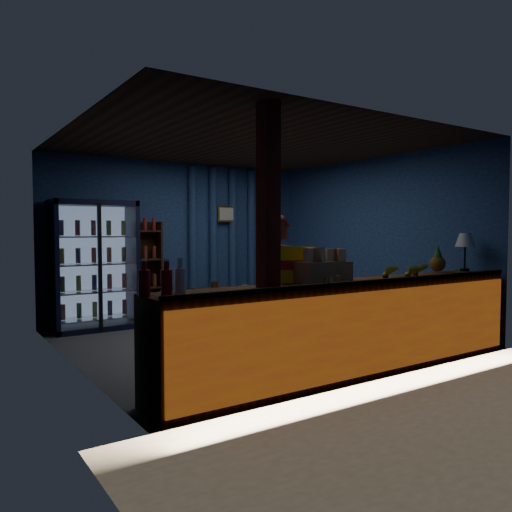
{
  "coord_description": "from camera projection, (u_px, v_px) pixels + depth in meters",
  "views": [
    {
      "loc": [
        -3.61,
        -5.55,
        1.47
      ],
      "look_at": [
        -0.05,
        -0.2,
        1.13
      ],
      "focal_mm": 35.0,
      "sensor_mm": 36.0,
      "label": 1
    }
  ],
  "objects": [
    {
      "name": "ground",
      "position": [
        251.0,
        340.0,
        6.69
      ],
      "size": [
        4.6,
        4.6,
        0.0
      ],
      "primitive_type": "plane",
      "color": "#515154",
      "rests_on": "ground"
    },
    {
      "name": "shopkeeper",
      "position": [
        278.0,
        292.0,
        5.24
      ],
      "size": [
        0.63,
        0.44,
        1.64
      ],
      "primitive_type": "imported",
      "rotation": [
        0.0,
        0.0,
        -0.09
      ],
      "color": "maroon",
      "rests_on": "ground"
    },
    {
      "name": "room_walls",
      "position": [
        251.0,
        222.0,
        6.6
      ],
      "size": [
        4.6,
        4.6,
        4.6
      ],
      "color": "navy",
      "rests_on": "ground"
    },
    {
      "name": "pastry_tray",
      "position": [
        325.0,
        281.0,
        4.87
      ],
      "size": [
        0.45,
        0.45,
        0.07
      ],
      "color": "silver",
      "rests_on": "counter"
    },
    {
      "name": "pineapple",
      "position": [
        438.0,
        261.0,
        6.11
      ],
      "size": [
        0.19,
        0.19,
        0.33
      ],
      "color": "brown",
      "rests_on": "counter"
    },
    {
      "name": "green_chair",
      "position": [
        244.0,
        303.0,
        8.12
      ],
      "size": [
        0.75,
        0.76,
        0.56
      ],
      "primitive_type": "imported",
      "rotation": [
        0.0,
        0.0,
        3.42
      ],
      "color": "#63C77F",
      "rests_on": "ground"
    },
    {
      "name": "beverage_cooler",
      "position": [
        93.0,
        266.0,
        7.37
      ],
      "size": [
        1.2,
        0.62,
        1.9
      ],
      "color": "black",
      "rests_on": "ground"
    },
    {
      "name": "snack_box_centre",
      "position": [
        333.0,
        269.0,
        5.11
      ],
      "size": [
        0.35,
        0.31,
        0.33
      ],
      "color": "#946F47",
      "rests_on": "counter"
    },
    {
      "name": "banana_bunches",
      "position": [
        406.0,
        270.0,
        5.45
      ],
      "size": [
        0.71,
        0.28,
        0.15
      ],
      "color": "gold",
      "rests_on": "counter"
    },
    {
      "name": "framed_picture",
      "position": [
        227.0,
        214.0,
        8.81
      ],
      "size": [
        0.36,
        0.04,
        0.28
      ],
      "color": "#C38430",
      "rests_on": "room_walls"
    },
    {
      "name": "side_table",
      "position": [
        215.0,
        305.0,
        7.92
      ],
      "size": [
        0.6,
        0.44,
        0.65
      ],
      "color": "#3B1E13",
      "rests_on": "ground"
    },
    {
      "name": "support_post",
      "position": [
        268.0,
        249.0,
        4.46
      ],
      "size": [
        0.16,
        0.16,
        2.6
      ],
      "primitive_type": "cube",
      "color": "maroon",
      "rests_on": "ground"
    },
    {
      "name": "curtain_folds",
      "position": [
        233.0,
        239.0,
        8.95
      ],
      "size": [
        1.74,
        0.14,
        2.5
      ],
      "color": "navy",
      "rests_on": "room_walls"
    },
    {
      "name": "table_lamp",
      "position": [
        465.0,
        241.0,
        6.26
      ],
      "size": [
        0.24,
        0.24,
        0.48
      ],
      "color": "black",
      "rests_on": "counter"
    },
    {
      "name": "counter",
      "position": [
        353.0,
        328.0,
        5.07
      ],
      "size": [
        4.4,
        0.57,
        0.99
      ],
      "color": "brown",
      "rests_on": "ground"
    },
    {
      "name": "snack_box_left",
      "position": [
        314.0,
        271.0,
        4.84
      ],
      "size": [
        0.34,
        0.28,
        0.35
      ],
      "color": "#946F47",
      "rests_on": "counter"
    },
    {
      "name": "bottle_shelf",
      "position": [
        144.0,
        272.0,
        7.97
      ],
      "size": [
        0.5,
        0.28,
        1.6
      ],
      "color": "#3B1E13",
      "rests_on": "ground"
    },
    {
      "name": "yellow_sign",
      "position": [
        296.0,
        265.0,
        4.87
      ],
      "size": [
        0.46,
        0.19,
        0.36
      ],
      "color": "yellow",
      "rests_on": "counter"
    },
    {
      "name": "soda_bottles",
      "position": [
        164.0,
        281.0,
        3.92
      ],
      "size": [
        0.39,
        0.17,
        0.29
      ],
      "color": "#AB0B10",
      "rests_on": "counter"
    }
  ]
}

